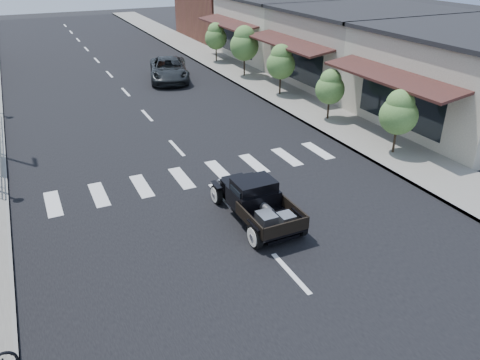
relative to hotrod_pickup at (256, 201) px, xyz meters
name	(u,v)px	position (x,y,z in m)	size (l,w,h in m)	color
ground	(244,222)	(-0.45, 0.00, -0.71)	(120.00, 120.00, 0.00)	black
road	(133,101)	(-0.45, 15.00, -0.70)	(14.00, 80.00, 0.02)	black
road_markings	(158,128)	(-0.45, 10.00, -0.71)	(12.00, 60.00, 0.06)	silver
sidewalk_right	(261,83)	(8.05, 15.00, -0.64)	(3.00, 80.00, 0.15)	gray
storefront_near	(478,78)	(14.55, 4.00, 1.54)	(10.00, 9.00, 4.50)	beige
storefront_mid	(363,47)	(14.55, 13.00, 1.54)	(10.00, 9.00, 4.50)	#A5988A
storefront_far	(292,28)	(14.55, 22.00, 1.54)	(10.00, 9.00, 4.50)	beige
small_tree_a	(397,123)	(7.85, 2.22, 0.78)	(1.61, 1.61, 2.68)	#4C7937
small_tree_b	(329,95)	(7.85, 7.14, 0.68)	(1.48, 1.48, 2.47)	#4C7937
small_tree_c	(281,70)	(7.85, 12.16, 0.86)	(1.71, 1.71, 2.84)	#4C7937
small_tree_d	(244,52)	(7.85, 17.11, 1.05)	(1.93, 1.93, 3.22)	#4C7937
small_tree_e	(216,43)	(7.85, 22.09, 0.83)	(1.67, 1.67, 2.79)	#4C7937
hotrod_pickup	(256,201)	(0.00, 0.00, 0.00)	(1.92, 4.10, 1.42)	black
second_car	(169,70)	(2.92, 18.59, 0.02)	(2.44, 5.28, 1.47)	black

